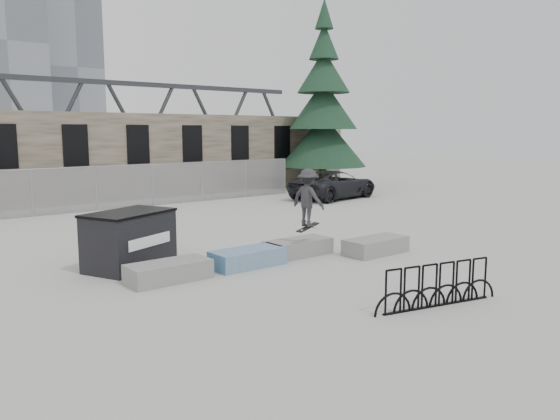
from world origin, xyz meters
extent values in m
plane|color=#ADAEA9|center=(0.00, 0.00, 0.00)|extent=(120.00, 120.00, 0.00)
cube|color=brown|center=(0.00, 16.25, 2.25)|extent=(36.00, 2.50, 4.50)
cube|color=black|center=(-3.20, 14.98, 2.90)|extent=(1.20, 0.12, 2.00)
cube|color=black|center=(0.00, 14.98, 2.90)|extent=(1.20, 0.12, 2.00)
cube|color=black|center=(3.20, 14.98, 2.90)|extent=(1.20, 0.12, 2.00)
cube|color=black|center=(6.40, 14.98, 2.90)|extent=(1.20, 0.12, 2.00)
cube|color=black|center=(9.60, 14.98, 2.90)|extent=(1.20, 0.12, 2.00)
cube|color=black|center=(12.80, 14.98, 2.90)|extent=(1.20, 0.12, 2.00)
cube|color=black|center=(16.00, 14.98, 2.90)|extent=(1.20, 0.12, 2.00)
cylinder|color=gray|center=(-2.75, 12.50, 1.00)|extent=(0.06, 0.06, 2.00)
cylinder|color=gray|center=(0.00, 12.50, 1.00)|extent=(0.06, 0.06, 2.00)
cylinder|color=gray|center=(2.75, 12.50, 1.00)|extent=(0.06, 0.06, 2.00)
cylinder|color=gray|center=(5.50, 12.50, 1.00)|extent=(0.06, 0.06, 2.00)
cylinder|color=gray|center=(8.25, 12.50, 1.00)|extent=(0.06, 0.06, 2.00)
cylinder|color=gray|center=(11.00, 12.50, 1.00)|extent=(0.06, 0.06, 2.00)
cube|color=#99999E|center=(0.00, 12.50, 1.00)|extent=(22.00, 0.02, 2.00)
cylinder|color=gray|center=(0.00, 12.50, 2.00)|extent=(22.00, 0.04, 0.04)
cube|color=gray|center=(-2.95, -0.12, 0.23)|extent=(2.00, 0.90, 0.47)
cube|color=#2D471E|center=(-2.95, -0.12, 0.41)|extent=(1.76, 0.66, 0.10)
cube|color=teal|center=(-0.64, -0.15, 0.23)|extent=(2.00, 0.90, 0.47)
cube|color=#2D471E|center=(-0.64, -0.15, 0.41)|extent=(1.76, 0.66, 0.10)
cube|color=gray|center=(1.26, 0.00, 0.23)|extent=(2.00, 0.90, 0.47)
cube|color=#2D471E|center=(1.26, 0.00, 0.41)|extent=(1.76, 0.66, 0.10)
cube|color=gray|center=(3.20, -1.26, 0.23)|extent=(2.00, 0.90, 0.47)
cube|color=#2D471E|center=(3.20, -1.26, 0.41)|extent=(1.76, 0.66, 0.10)
cube|color=black|center=(-3.14, 1.68, 0.72)|extent=(2.58, 2.12, 1.45)
cube|color=black|center=(-3.14, 1.68, 1.47)|extent=(2.65, 2.20, 0.07)
cube|color=white|center=(-2.86, 1.05, 0.78)|extent=(1.44, 0.65, 0.28)
cube|color=black|center=(0.47, -5.33, 0.02)|extent=(2.64, 0.69, 0.04)
torus|color=black|center=(-0.63, -5.07, 0.45)|extent=(0.88, 0.26, 0.89)
torus|color=black|center=(-0.19, -5.18, 0.45)|extent=(0.88, 0.26, 0.89)
torus|color=black|center=(0.25, -5.28, 0.45)|extent=(0.88, 0.26, 0.89)
torus|color=black|center=(0.68, -5.39, 0.45)|extent=(0.88, 0.26, 0.89)
torus|color=black|center=(1.12, -5.49, 0.45)|extent=(0.88, 0.26, 0.89)
torus|color=black|center=(1.56, -5.59, 0.45)|extent=(0.88, 0.26, 0.89)
cylinder|color=#38281E|center=(14.63, 13.21, 1.09)|extent=(0.50, 0.50, 2.18)
cone|color=black|center=(14.63, 13.21, 3.00)|extent=(5.37, 5.37, 3.20)
cone|color=black|center=(14.63, 13.21, 5.20)|extent=(4.21, 4.21, 3.00)
cone|color=black|center=(14.63, 13.21, 7.20)|extent=(3.25, 3.25, 2.60)
cone|color=black|center=(14.63, 13.21, 9.00)|extent=(1.83, 1.83, 2.20)
cone|color=black|center=(14.63, 13.21, 10.60)|extent=(1.13, 1.13, 1.80)
cube|color=slate|center=(26.00, 95.00, 15.00)|extent=(10.00, 10.00, 30.00)
cube|color=#2D3033|center=(10.00, 55.00, 4.00)|extent=(70.00, 3.00, 1.20)
cube|color=#2D3033|center=(10.00, 55.00, 9.50)|extent=(70.00, 0.60, 0.60)
cube|color=gray|center=(40.00, 55.00, 2.00)|extent=(2.00, 3.00, 4.00)
imported|color=black|center=(11.63, 9.09, 0.75)|extent=(5.68, 3.26, 1.49)
imported|color=#2D2D30|center=(1.20, -0.49, 1.74)|extent=(0.77, 1.13, 1.61)
cube|color=black|center=(1.20, -0.49, 0.90)|extent=(0.81, 0.31, 0.19)
cylinder|color=beige|center=(0.92, -0.56, 0.85)|extent=(0.06, 0.03, 0.06)
cylinder|color=beige|center=(0.92, -0.42, 0.85)|extent=(0.06, 0.03, 0.06)
cylinder|color=beige|center=(1.48, -0.56, 0.85)|extent=(0.06, 0.03, 0.06)
cylinder|color=beige|center=(1.48, -0.42, 0.85)|extent=(0.06, 0.03, 0.06)
camera|label=1|loc=(-8.86, -11.76, 3.59)|focal=35.00mm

